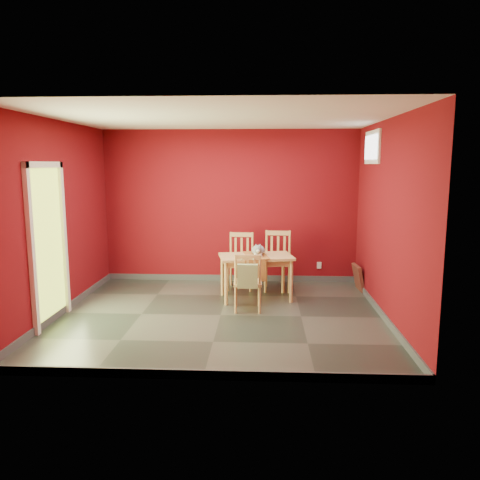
{
  "coord_description": "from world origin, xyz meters",
  "views": [
    {
      "loc": [
        0.58,
        -6.29,
        2.1
      ],
      "look_at": [
        0.25,
        0.45,
        1.0
      ],
      "focal_mm": 35.0,
      "sensor_mm": 36.0,
      "label": 1
    }
  ],
  "objects_px": {
    "dining_table": "(256,261)",
    "chair_far_left": "(241,260)",
    "chair_far_right": "(278,260)",
    "chair_near": "(248,281)",
    "picture_frame": "(358,278)",
    "tote_bag": "(248,276)",
    "cat": "(258,248)"
  },
  "relations": [
    {
      "from": "chair_far_right",
      "to": "chair_near",
      "type": "height_order",
      "value": "chair_far_right"
    },
    {
      "from": "chair_far_left",
      "to": "tote_bag",
      "type": "distance_m",
      "value": 1.49
    },
    {
      "from": "cat",
      "to": "picture_frame",
      "type": "height_order",
      "value": "cat"
    },
    {
      "from": "dining_table",
      "to": "tote_bag",
      "type": "distance_m",
      "value": 0.83
    },
    {
      "from": "picture_frame",
      "to": "dining_table",
      "type": "bearing_deg",
      "value": -160.94
    },
    {
      "from": "dining_table",
      "to": "chair_far_left",
      "type": "height_order",
      "value": "chair_far_left"
    },
    {
      "from": "dining_table",
      "to": "picture_frame",
      "type": "bearing_deg",
      "value": 19.06
    },
    {
      "from": "chair_far_left",
      "to": "picture_frame",
      "type": "xyz_separation_m",
      "value": [
        1.98,
        -0.07,
        -0.27
      ]
    },
    {
      "from": "tote_bag",
      "to": "picture_frame",
      "type": "relative_size",
      "value": 0.92
    },
    {
      "from": "chair_far_right",
      "to": "tote_bag",
      "type": "height_order",
      "value": "chair_far_right"
    },
    {
      "from": "dining_table",
      "to": "picture_frame",
      "type": "distance_m",
      "value": 1.85
    },
    {
      "from": "chair_far_right",
      "to": "dining_table",
      "type": "bearing_deg",
      "value": -120.57
    },
    {
      "from": "chair_far_right",
      "to": "chair_far_left",
      "type": "bearing_deg",
      "value": 175.37
    },
    {
      "from": "dining_table",
      "to": "tote_bag",
      "type": "relative_size",
      "value": 3.0
    },
    {
      "from": "tote_bag",
      "to": "picture_frame",
      "type": "xyz_separation_m",
      "value": [
        1.81,
        1.41,
        -0.35
      ]
    },
    {
      "from": "chair_near",
      "to": "tote_bag",
      "type": "distance_m",
      "value": 0.25
    },
    {
      "from": "dining_table",
      "to": "chair_near",
      "type": "bearing_deg",
      "value": -100.17
    },
    {
      "from": "chair_far_right",
      "to": "chair_near",
      "type": "bearing_deg",
      "value": -111.02
    },
    {
      "from": "tote_bag",
      "to": "cat",
      "type": "relative_size",
      "value": 0.93
    },
    {
      "from": "chair_near",
      "to": "chair_far_left",
      "type": "bearing_deg",
      "value": 97.26
    },
    {
      "from": "dining_table",
      "to": "chair_near",
      "type": "relative_size",
      "value": 1.42
    },
    {
      "from": "chair_far_right",
      "to": "picture_frame",
      "type": "height_order",
      "value": "chair_far_right"
    },
    {
      "from": "chair_near",
      "to": "tote_bag",
      "type": "height_order",
      "value": "chair_near"
    },
    {
      "from": "chair_far_left",
      "to": "picture_frame",
      "type": "distance_m",
      "value": 2.0
    },
    {
      "from": "tote_bag",
      "to": "picture_frame",
      "type": "height_order",
      "value": "tote_bag"
    },
    {
      "from": "chair_near",
      "to": "tote_bag",
      "type": "bearing_deg",
      "value": -88.66
    },
    {
      "from": "dining_table",
      "to": "picture_frame",
      "type": "xyz_separation_m",
      "value": [
        1.71,
        0.59,
        -0.39
      ]
    },
    {
      "from": "chair_far_right",
      "to": "tote_bag",
      "type": "relative_size",
      "value": 2.43
    },
    {
      "from": "chair_far_left",
      "to": "chair_near",
      "type": "relative_size",
      "value": 1.11
    },
    {
      "from": "dining_table",
      "to": "picture_frame",
      "type": "relative_size",
      "value": 2.76
    },
    {
      "from": "chair_near",
      "to": "picture_frame",
      "type": "relative_size",
      "value": 1.93
    },
    {
      "from": "dining_table",
      "to": "chair_near",
      "type": "xyz_separation_m",
      "value": [
        -0.11,
        -0.61,
        -0.17
      ]
    }
  ]
}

